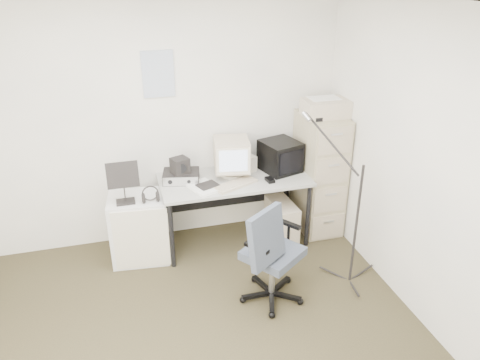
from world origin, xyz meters
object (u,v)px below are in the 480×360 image
object	(u,v)px
desk	(234,210)
office_chair	(273,251)
filing_cabinet	(319,174)
side_cart	(139,228)

from	to	relation	value
desk	office_chair	xyz separation A→B (m)	(0.07, -1.01, 0.12)
office_chair	filing_cabinet	bearing A→B (deg)	13.93
desk	side_cart	world-z (taller)	desk
desk	side_cart	distance (m)	0.99
filing_cabinet	side_cart	xyz separation A→B (m)	(-1.93, -0.08, -0.31)
filing_cabinet	side_cart	bearing A→B (deg)	-177.75
desk	side_cart	bearing A→B (deg)	-177.33
side_cart	office_chair	bearing A→B (deg)	-36.29
desk	office_chair	size ratio (longest dim) A/B	1.53
office_chair	side_cart	size ratio (longest dim) A/B	1.45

